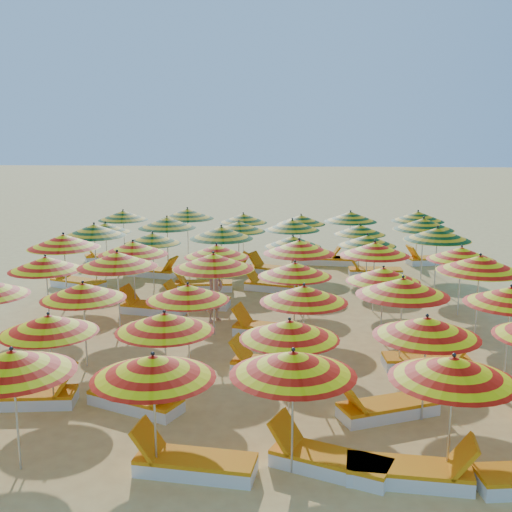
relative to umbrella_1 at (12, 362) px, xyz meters
name	(u,v)px	position (x,y,z in m)	size (l,w,h in m)	color
ground	(255,323)	(2.89, 7.10, -1.63)	(120.00, 120.00, 0.00)	#ECC569
umbrella_1	(12,362)	(0.00, 0.00, 0.00)	(2.31, 2.31, 1.85)	silver
umbrella_2	(153,367)	(1.98, -0.01, -0.02)	(1.91, 1.91, 1.83)	silver
umbrella_3	(293,363)	(3.89, 0.16, 0.02)	(1.83, 1.83, 1.87)	silver
umbrella_4	(453,369)	(6.05, 0.16, -0.01)	(2.24, 2.24, 1.84)	silver
umbrella_7	(49,324)	(-0.25, 1.95, -0.08)	(2.01, 2.01, 1.76)	silver
umbrella_8	(165,322)	(1.70, 2.11, -0.05)	(2.02, 2.02, 1.79)	silver
umbrella_9	(289,330)	(3.81, 1.91, -0.08)	(2.03, 2.03, 1.76)	silver
umbrella_10	(427,327)	(6.04, 1.97, 0.00)	(2.30, 2.30, 1.85)	silver
umbrella_13	(83,291)	(-0.34, 3.97, -0.04)	(2.21, 2.21, 1.81)	silver
umbrella_14	(188,292)	(1.75, 4.11, -0.07)	(2.00, 2.00, 1.78)	silver
umbrella_15	(304,294)	(4.06, 3.95, -0.01)	(1.94, 1.94, 1.84)	silver
umbrella_16	(403,287)	(6.00, 4.24, 0.09)	(2.43, 2.43, 1.95)	silver
umbrella_17	(511,296)	(8.01, 3.96, 0.02)	(1.97, 1.97, 1.87)	silver
umbrella_18	(46,264)	(-2.01, 6.26, 0.00)	(2.19, 2.19, 1.85)	silver
umbrella_19	(117,260)	(-0.27, 6.21, 0.13)	(2.36, 2.36, 2.00)	silver
umbrella_20	(213,261)	(2.00, 6.12, 0.14)	(2.12, 2.12, 2.01)	silver
umbrella_21	(295,269)	(3.87, 6.18, -0.04)	(1.79, 1.79, 1.81)	silver
umbrella_22	(383,275)	(5.85, 5.95, -0.07)	(1.73, 1.73, 1.77)	silver
umbrella_23	(480,264)	(8.01, 6.17, 0.16)	(2.07, 2.07, 2.03)	silver
umbrella_24	(64,241)	(-2.30, 8.26, 0.17)	(2.54, 2.54, 2.04)	silver
umbrella_25	(133,248)	(-0.34, 7.96, 0.07)	(1.82, 1.82, 1.93)	silver
umbrella_26	(216,251)	(1.81, 8.19, -0.03)	(1.84, 1.84, 1.82)	silver
umbrella_27	(299,247)	(3.96, 8.21, 0.10)	(2.38, 2.38, 1.97)	silver
umbrella_28	(375,249)	(5.93, 8.31, 0.06)	(2.01, 2.01, 1.92)	silver
umbrella_29	(461,254)	(8.09, 8.11, 0.00)	(1.76, 1.76, 1.85)	silver
umbrella_30	(94,230)	(-2.13, 10.34, 0.13)	(2.50, 2.50, 2.00)	silver
umbrella_31	(153,238)	(-0.34, 10.16, -0.07)	(1.90, 1.90, 1.78)	silver
umbrella_32	(221,233)	(1.70, 10.17, 0.12)	(2.35, 2.35, 1.99)	silver
umbrella_33	(293,241)	(3.79, 10.04, -0.09)	(1.66, 1.66, 1.75)	silver
umbrella_34	(367,240)	(5.94, 10.23, -0.07)	(2.15, 2.15, 1.78)	silver
umbrella_35	(437,234)	(7.90, 10.13, 0.16)	(2.01, 2.01, 2.03)	silver
umbrella_36	(105,228)	(-2.33, 12.08, -0.08)	(2.04, 2.04, 1.76)	silver
umbrella_37	(167,223)	(-0.28, 12.02, 0.11)	(2.19, 2.19, 1.98)	silver
umbrella_38	(239,226)	(2.02, 12.20, -0.01)	(2.29, 2.29, 1.84)	silver
umbrella_39	(292,225)	(3.75, 12.30, 0.04)	(2.18, 2.18, 1.90)	silver
umbrella_40	(360,230)	(5.91, 12.28, -0.09)	(1.84, 1.84, 1.75)	silver
umbrella_41	(424,224)	(7.87, 12.03, 0.15)	(2.10, 2.10, 2.02)	silver
umbrella_42	(123,215)	(-2.31, 14.18, 0.03)	(1.97, 1.97, 1.88)	silver
umbrella_43	(187,214)	(0.04, 14.02, 0.13)	(1.91, 1.91, 2.00)	silver
umbrella_44	(243,218)	(2.00, 14.24, -0.04)	(1.84, 1.84, 1.80)	silver
umbrella_45	(301,220)	(4.04, 14.02, -0.04)	(2.07, 2.07, 1.80)	silver
umbrella_46	(350,217)	(5.74, 14.01, 0.08)	(1.88, 1.88, 1.94)	silver
umbrella_47	(418,216)	(8.10, 14.32, 0.07)	(2.00, 2.00, 1.93)	silver
lounger_1	(192,463)	(2.48, 0.06, -1.48)	(1.79, 0.79, 0.69)	white
lounger_2	(327,460)	(4.39, 0.26, -1.48)	(1.82, 1.20, 0.69)	white
lounger_3	(412,472)	(5.55, 0.02, -1.48)	(1.78, 0.74, 0.69)	white
lounger_6	(29,397)	(-0.75, 2.10, -1.48)	(1.79, 0.79, 0.69)	white
lounger_7	(138,401)	(1.19, 2.07, -1.48)	(1.82, 1.24, 0.69)	white
lounger_8	(385,408)	(5.45, 2.05, -1.48)	(1.82, 1.22, 0.69)	white
lounger_10	(273,366)	(3.46, 3.85, -1.48)	(1.81, 0.93, 0.69)	white
lounger_11	(428,361)	(6.60, 4.34, -1.48)	(1.77, 0.71, 0.69)	white
lounger_12	(268,330)	(3.28, 6.12, -1.48)	(1.82, 1.00, 0.69)	white
lounger_13	(152,308)	(0.16, 7.77, -1.48)	(1.81, 0.91, 0.69)	white
lounger_14	(196,301)	(1.21, 8.42, -1.48)	(1.79, 0.78, 0.69)	white
lounger_15	(77,283)	(-2.72, 10.27, -1.48)	(1.82, 1.18, 0.69)	white
lounger_16	(202,285)	(1.10, 10.19, -1.48)	(1.78, 0.75, 0.69)	white
lounger_17	(272,285)	(3.20, 10.30, -1.48)	(1.82, 1.01, 0.69)	white
lounger_18	(152,272)	(-0.78, 11.87, -1.48)	(1.82, 1.01, 0.69)	white
lounger_19	(224,270)	(1.52, 12.33, -1.48)	(1.82, 1.19, 0.69)	white
lounger_20	(274,270)	(3.15, 12.36, -1.48)	(1.82, 1.22, 0.69)	white
lounger_21	(374,272)	(6.41, 12.36, -1.48)	(1.74, 0.61, 0.69)	white
lounger_22	(108,257)	(-2.90, 14.11, -1.48)	(1.82, 1.23, 0.69)	white
lounger_23	(317,259)	(4.64, 14.15, -1.48)	(1.74, 0.61, 0.69)	white
lounger_24	(335,260)	(5.24, 14.03, -1.48)	(1.79, 0.79, 0.69)	white
lounger_25	(430,260)	(8.61, 14.34, -1.48)	(1.82, 1.01, 0.69)	white
beachgoer_a	(215,292)	(1.88, 7.19, -0.88)	(0.55, 0.36, 1.51)	tan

